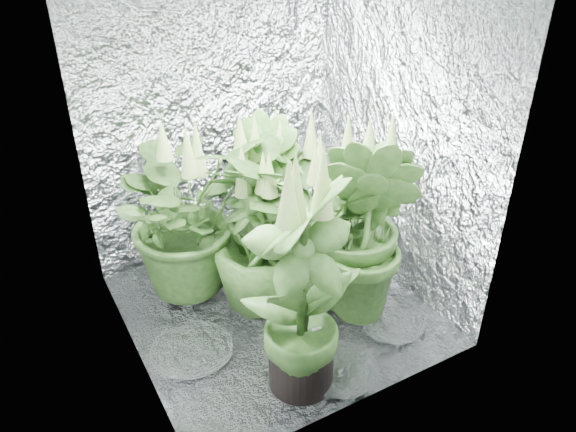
# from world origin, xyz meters

# --- Properties ---
(ground) EXTENTS (1.60, 1.60, 0.00)m
(ground) POSITION_xyz_m (0.00, 0.00, 0.00)
(ground) COLOR silver
(ground) RESTS_ON ground
(walls) EXTENTS (1.62, 1.62, 2.00)m
(walls) POSITION_xyz_m (0.00, 0.00, 1.00)
(walls) COLOR silver
(walls) RESTS_ON ground
(plant_a) EXTENTS (1.01, 1.01, 1.08)m
(plant_a) POSITION_xyz_m (-0.33, 0.44, 0.51)
(plant_a) COLOR black
(plant_a) RESTS_ON ground
(plant_b) EXTENTS (0.69, 0.69, 1.05)m
(plant_b) POSITION_xyz_m (0.31, 0.40, 0.47)
(plant_b) COLOR black
(plant_b) RESTS_ON ground
(plant_c) EXTENTS (0.55, 0.55, 1.10)m
(plant_c) POSITION_xyz_m (0.07, 0.30, 0.51)
(plant_c) COLOR black
(plant_c) RESTS_ON ground
(plant_d) EXTENTS (0.72, 0.72, 1.01)m
(plant_d) POSITION_xyz_m (-0.06, 0.08, 0.46)
(plant_d) COLOR black
(plant_d) RESTS_ON ground
(plant_e) EXTENTS (1.15, 1.15, 1.03)m
(plant_e) POSITION_xyz_m (0.24, -0.02, 0.49)
(plant_e) COLOR black
(plant_e) RESTS_ON ground
(plant_f) EXTENTS (0.85, 0.85, 1.25)m
(plant_f) POSITION_xyz_m (-0.15, -0.56, 0.58)
(plant_f) COLOR black
(plant_f) RESTS_ON ground
(plant_g) EXTENTS (0.75, 0.75, 1.20)m
(plant_g) POSITION_xyz_m (0.42, -0.24, 0.56)
(plant_g) COLOR black
(plant_g) RESTS_ON ground
(circulation_fan) EXTENTS (0.16, 0.34, 0.39)m
(circulation_fan) POSITION_xyz_m (0.58, 0.59, 0.16)
(circulation_fan) COLOR black
(circulation_fan) RESTS_ON ground
(plant_label) EXTENTS (0.05, 0.03, 0.08)m
(plant_label) POSITION_xyz_m (-0.09, -0.59, 0.30)
(plant_label) COLOR white
(plant_label) RESTS_ON plant_f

